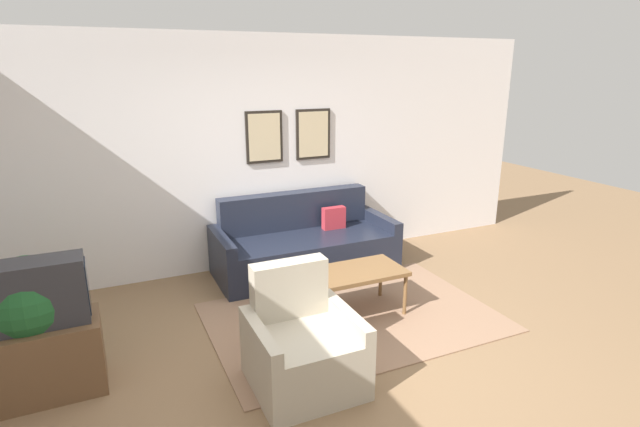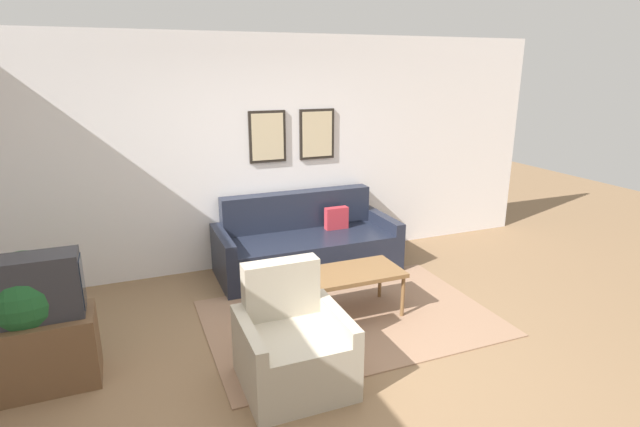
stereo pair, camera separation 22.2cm
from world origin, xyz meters
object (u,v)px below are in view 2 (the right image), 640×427
(tv, at_px, (30,289))
(armchair, at_px, (293,347))
(couch, at_px, (306,245))
(potted_plant_tall, at_px, (27,297))
(coffee_table, at_px, (343,276))

(tv, distance_m, armchair, 1.95)
(couch, bearing_deg, armchair, -113.11)
(couch, relative_size, potted_plant_tall, 2.02)
(coffee_table, height_order, armchair, armchair)
(coffee_table, height_order, potted_plant_tall, potted_plant_tall)
(couch, bearing_deg, coffee_table, -93.71)
(couch, distance_m, tv, 3.01)
(potted_plant_tall, bearing_deg, couch, 24.89)
(couch, relative_size, tv, 3.01)
(coffee_table, relative_size, armchair, 1.25)
(tv, xyz_separation_m, potted_plant_tall, (-0.05, 0.13, -0.12))
(couch, distance_m, coffee_table, 1.24)
(armchair, bearing_deg, couch, 55.80)
(potted_plant_tall, bearing_deg, armchair, -23.90)
(couch, xyz_separation_m, armchair, (-0.87, -2.05, -0.00))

